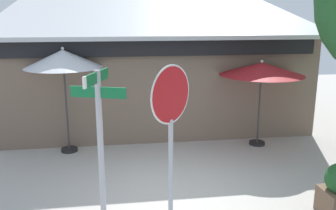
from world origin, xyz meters
The scene contains 6 objects.
ground_plane centered at (0.00, 0.00, -0.05)m, with size 28.00×28.00×0.10m, color #ADA8A0.
cafe_building centered at (0.22, 5.65, 1.64)m, with size 9.74×5.74×4.22m.
street_sign_post centered at (-1.35, -1.62, 1.75)m, with size 0.80×0.86×2.85m.
stop_sign centered at (-0.35, -1.95, 2.09)m, with size 0.62×0.58×2.95m.
patio_umbrella_ivory_left centered at (-2.42, 2.80, 2.50)m, with size 2.00×2.00×2.82m.
patio_umbrella_crimson_center centered at (2.84, 2.58, 2.16)m, with size 2.31×2.31×2.42m.
Camera 1 is at (-1.08, -6.79, 3.60)m, focal length 38.83 mm.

